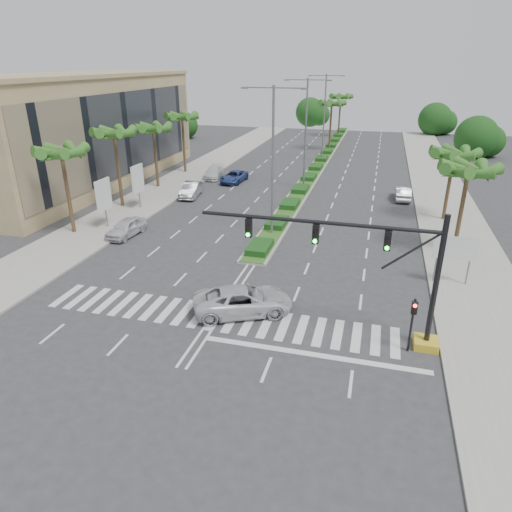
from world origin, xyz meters
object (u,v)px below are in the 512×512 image
Objects in this scene: car_parked_c at (234,177)px; car_parked_b at (191,190)px; car_parked_d at (214,172)px; car_right at (403,193)px; car_crossing at (243,300)px; car_parked_a at (126,228)px.

car_parked_b is at bearing -105.58° from car_parked_c.
car_right is (22.75, -4.00, 0.02)m from car_parked_d.
car_parked_b is 25.75m from car_crossing.
car_right is at bearing 4.54° from car_parked_b.
car_crossing is 28.84m from car_right.
car_crossing is (10.03, -29.75, 0.13)m from car_parked_c.
car_crossing is (13.17, -31.20, 0.11)m from car_parked_d.
car_crossing reaches higher than car_parked_c.
car_parked_d is (-3.14, 1.46, 0.02)m from car_parked_c.
car_parked_d is 0.83× the size of car_crossing.
car_parked_a is at bearing 28.68° from car_crossing.
car_crossing reaches higher than car_right.
car_crossing is at bearing -31.19° from car_parked_a.
car_right is at bearing -3.73° from car_parked_c.
car_parked_d is at bearing 86.36° from car_parked_b.
car_crossing is (13.17, -9.69, 0.07)m from car_parked_a.
car_parked_a is at bearing -95.22° from car_parked_c.
car_crossing reaches higher than car_parked_d.
car_parked_a is at bearing -95.65° from car_parked_d.
car_parked_c is 1.02× the size of car_parked_d.
car_parked_b reaches higher than car_right.
car_parked_a reaches higher than car_right.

